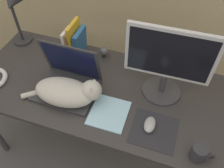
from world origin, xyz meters
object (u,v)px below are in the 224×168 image
(notepad, at_px, (109,113))
(webcam, at_px, (104,51))
(external_monitor, at_px, (168,62))
(computer_mouse, at_px, (150,125))
(laptop, at_px, (68,81))
(mug, at_px, (199,153))
(cat, at_px, (68,92))
(desk_lamp, at_px, (14,11))
(book_row, at_px, (75,42))

(notepad, relative_size, webcam, 2.71)
(external_monitor, xyz_separation_m, computer_mouse, (-0.01, -0.26, -0.21))
(laptop, bearing_deg, mug, -14.52)
(cat, bearing_deg, notepad, -3.91)
(notepad, height_order, mug, mug)
(desk_lamp, relative_size, notepad, 1.86)
(laptop, relative_size, desk_lamp, 0.87)
(notepad, bearing_deg, desk_lamp, 154.27)
(notepad, bearing_deg, external_monitor, 45.90)
(cat, bearing_deg, laptop, 118.44)
(webcam, bearing_deg, cat, -98.57)
(cat, relative_size, mug, 4.07)
(laptop, bearing_deg, external_monitor, 15.60)
(desk_lamp, bearing_deg, cat, -34.12)
(external_monitor, height_order, mug, external_monitor)
(laptop, distance_m, book_row, 0.30)
(laptop, relative_size, external_monitor, 0.77)
(computer_mouse, height_order, mug, mug)
(book_row, distance_m, desk_lamp, 0.42)
(laptop, relative_size, computer_mouse, 3.55)
(desk_lamp, distance_m, webcam, 0.61)
(book_row, xyz_separation_m, desk_lamp, (-0.39, -0.02, 0.16))
(cat, height_order, webcam, cat)
(book_row, bearing_deg, laptop, -74.21)
(desk_lamp, bearing_deg, webcam, 5.57)
(book_row, xyz_separation_m, webcam, (0.19, 0.04, -0.06))
(desk_lamp, bearing_deg, mug, -20.58)
(desk_lamp, bearing_deg, book_row, 2.72)
(external_monitor, xyz_separation_m, notepad, (-0.24, -0.25, -0.23))
(external_monitor, distance_m, notepad, 0.41)
(mug, bearing_deg, external_monitor, 124.69)
(mug, bearing_deg, webcam, 141.79)
(desk_lamp, distance_m, mug, 1.33)
(webcam, relative_size, mug, 0.71)
(webcam, bearing_deg, computer_mouse, -46.52)
(desk_lamp, bearing_deg, notepad, -25.73)
(laptop, height_order, cat, laptop)
(desk_lamp, height_order, mug, desk_lamp)
(computer_mouse, bearing_deg, book_row, 146.50)
(external_monitor, bearing_deg, desk_lamp, 173.23)
(desk_lamp, bearing_deg, computer_mouse, -20.89)
(desk_lamp, relative_size, webcam, 5.04)
(laptop, height_order, book_row, laptop)
(laptop, height_order, external_monitor, external_monitor)
(external_monitor, height_order, computer_mouse, external_monitor)
(computer_mouse, bearing_deg, cat, 176.67)
(book_row, bearing_deg, webcam, 11.44)
(cat, bearing_deg, mug, -9.11)
(computer_mouse, distance_m, book_row, 0.72)
(desk_lamp, height_order, webcam, desk_lamp)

